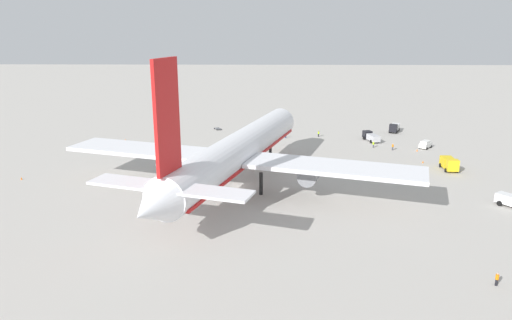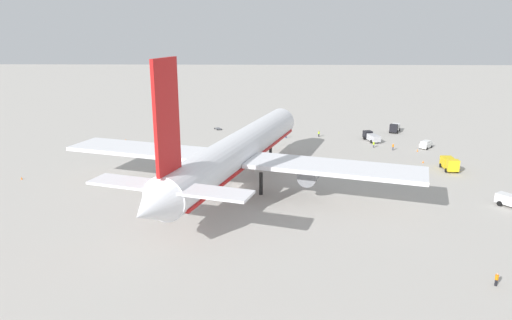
{
  "view_description": "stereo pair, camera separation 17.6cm",
  "coord_description": "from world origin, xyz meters",
  "px_view_note": "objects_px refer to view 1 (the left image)",
  "views": [
    {
      "loc": [
        -85.61,
        -4.93,
        29.69
      ],
      "look_at": [
        0.5,
        -3.12,
        5.21
      ],
      "focal_mm": 33.04,
      "sensor_mm": 36.0,
      "label": 1
    },
    {
      "loc": [
        -85.6,
        -5.1,
        29.69
      ],
      "look_at": [
        0.5,
        -3.12,
        5.21
      ],
      "focal_mm": 33.04,
      "sensor_mm": 36.0,
      "label": 2
    }
  ],
  "objects_px": {
    "airliner": "(237,152)",
    "service_truck_0": "(449,163)",
    "baggage_cart_2": "(218,129)",
    "traffic_cone_3": "(423,162)",
    "service_van": "(426,144)",
    "traffic_cone_2": "(21,178)",
    "service_truck_4": "(394,127)",
    "ground_worker_3": "(286,135)",
    "baggage_cart_0": "(97,147)",
    "ground_worker_2": "(319,134)",
    "traffic_cone_0": "(125,140)",
    "ground_worker_4": "(497,279)",
    "traffic_cone_1": "(417,150)",
    "service_truck_1": "(371,137)",
    "ground_worker_1": "(373,144)",
    "ground_worker_0": "(393,147)"
  },
  "relations": [
    {
      "from": "service_van",
      "to": "ground_worker_3",
      "type": "relative_size",
      "value": 2.7
    },
    {
      "from": "service_truck_0",
      "to": "baggage_cart_0",
      "type": "height_order",
      "value": "service_truck_0"
    },
    {
      "from": "service_truck_0",
      "to": "baggage_cart_0",
      "type": "relative_size",
      "value": 1.92
    },
    {
      "from": "ground_worker_3",
      "to": "traffic_cone_0",
      "type": "height_order",
      "value": "ground_worker_3"
    },
    {
      "from": "baggage_cart_0",
      "to": "ground_worker_2",
      "type": "distance_m",
      "value": 59.21
    },
    {
      "from": "baggage_cart_2",
      "to": "traffic_cone_1",
      "type": "height_order",
      "value": "traffic_cone_1"
    },
    {
      "from": "service_truck_1",
      "to": "ground_worker_4",
      "type": "relative_size",
      "value": 4.27
    },
    {
      "from": "service_van",
      "to": "traffic_cone_1",
      "type": "height_order",
      "value": "service_van"
    },
    {
      "from": "service_truck_1",
      "to": "ground_worker_2",
      "type": "height_order",
      "value": "service_truck_1"
    },
    {
      "from": "baggage_cart_2",
      "to": "ground_worker_2",
      "type": "bearing_deg",
      "value": -107.15
    },
    {
      "from": "service_truck_0",
      "to": "traffic_cone_3",
      "type": "distance_m",
      "value": 6.67
    },
    {
      "from": "service_van",
      "to": "traffic_cone_2",
      "type": "relative_size",
      "value": 8.06
    },
    {
      "from": "ground_worker_0",
      "to": "traffic_cone_2",
      "type": "bearing_deg",
      "value": 107.24
    },
    {
      "from": "airliner",
      "to": "service_truck_0",
      "type": "relative_size",
      "value": 11.36
    },
    {
      "from": "baggage_cart_2",
      "to": "traffic_cone_2",
      "type": "height_order",
      "value": "traffic_cone_2"
    },
    {
      "from": "airliner",
      "to": "baggage_cart_2",
      "type": "bearing_deg",
      "value": 9.59
    },
    {
      "from": "service_truck_0",
      "to": "traffic_cone_3",
      "type": "bearing_deg",
      "value": 35.28
    },
    {
      "from": "service_truck_0",
      "to": "traffic_cone_3",
      "type": "height_order",
      "value": "service_truck_0"
    },
    {
      "from": "ground_worker_4",
      "to": "traffic_cone_3",
      "type": "xyz_separation_m",
      "value": [
        52.47,
        -8.02,
        -0.56
      ]
    },
    {
      "from": "ground_worker_0",
      "to": "traffic_cone_0",
      "type": "relative_size",
      "value": 3.13
    },
    {
      "from": "traffic_cone_0",
      "to": "traffic_cone_1",
      "type": "relative_size",
      "value": 1.0
    },
    {
      "from": "traffic_cone_1",
      "to": "traffic_cone_3",
      "type": "xyz_separation_m",
      "value": [
        -10.28,
        1.86,
        0.0
      ]
    },
    {
      "from": "baggage_cart_2",
      "to": "traffic_cone_3",
      "type": "distance_m",
      "value": 60.84
    },
    {
      "from": "ground_worker_2",
      "to": "traffic_cone_0",
      "type": "height_order",
      "value": "ground_worker_2"
    },
    {
      "from": "traffic_cone_1",
      "to": "service_truck_4",
      "type": "bearing_deg",
      "value": -0.22
    },
    {
      "from": "service_truck_4",
      "to": "traffic_cone_0",
      "type": "relative_size",
      "value": 11.22
    },
    {
      "from": "ground_worker_3",
      "to": "traffic_cone_2",
      "type": "height_order",
      "value": "ground_worker_3"
    },
    {
      "from": "service_truck_4",
      "to": "ground_worker_3",
      "type": "relative_size",
      "value": 3.76
    },
    {
      "from": "ground_worker_0",
      "to": "ground_worker_4",
      "type": "bearing_deg",
      "value": 176.34
    },
    {
      "from": "ground_worker_3",
      "to": "baggage_cart_2",
      "type": "bearing_deg",
      "value": 61.57
    },
    {
      "from": "baggage_cart_2",
      "to": "ground_worker_4",
      "type": "distance_m",
      "value": 96.79
    },
    {
      "from": "airliner",
      "to": "service_truck_1",
      "type": "bearing_deg",
      "value": -40.56
    },
    {
      "from": "service_truck_4",
      "to": "ground_worker_2",
      "type": "distance_m",
      "value": 23.68
    },
    {
      "from": "airliner",
      "to": "baggage_cart_0",
      "type": "xyz_separation_m",
      "value": [
        30.09,
        37.35,
        -7.03
      ]
    },
    {
      "from": "service_truck_0",
      "to": "ground_worker_0",
      "type": "distance_m",
      "value": 18.3
    },
    {
      "from": "airliner",
      "to": "service_truck_4",
      "type": "relative_size",
      "value": 10.87
    },
    {
      "from": "ground_worker_4",
      "to": "baggage_cart_2",
      "type": "bearing_deg",
      "value": 25.65
    },
    {
      "from": "ground_worker_4",
      "to": "traffic_cone_2",
      "type": "xyz_separation_m",
      "value": [
        38.64,
        76.69,
        -0.56
      ]
    },
    {
      "from": "service_truck_1",
      "to": "traffic_cone_1",
      "type": "bearing_deg",
      "value": -139.12
    },
    {
      "from": "service_van",
      "to": "ground_worker_3",
      "type": "xyz_separation_m",
      "value": [
        10.59,
        34.94,
        -0.2
      ]
    },
    {
      "from": "airliner",
      "to": "traffic_cone_3",
      "type": "xyz_separation_m",
      "value": [
        18.5,
        -40.92,
        -7.02
      ]
    },
    {
      "from": "service_van",
      "to": "ground_worker_1",
      "type": "bearing_deg",
      "value": 88.48
    },
    {
      "from": "baggage_cart_2",
      "to": "traffic_cone_2",
      "type": "distance_m",
      "value": 59.78
    },
    {
      "from": "ground_worker_1",
      "to": "traffic_cone_0",
      "type": "distance_m",
      "value": 65.51
    },
    {
      "from": "service_van",
      "to": "traffic_cone_3",
      "type": "height_order",
      "value": "service_van"
    },
    {
      "from": "service_truck_0",
      "to": "traffic_cone_1",
      "type": "relative_size",
      "value": 10.75
    },
    {
      "from": "airliner",
      "to": "service_truck_1",
      "type": "relative_size",
      "value": 9.52
    },
    {
      "from": "traffic_cone_0",
      "to": "traffic_cone_3",
      "type": "relative_size",
      "value": 1.0
    },
    {
      "from": "airliner",
      "to": "traffic_cone_0",
      "type": "relative_size",
      "value": 122.06
    },
    {
      "from": "airliner",
      "to": "traffic_cone_3",
      "type": "relative_size",
      "value": 122.06
    }
  ]
}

